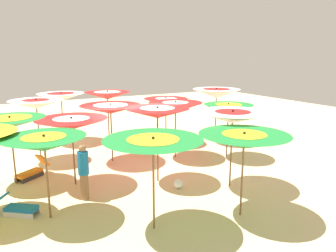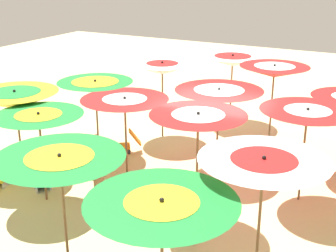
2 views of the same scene
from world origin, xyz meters
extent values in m
cube|color=beige|center=(0.00, 0.00, -0.02)|extent=(39.00, 39.00, 0.04)
cylinder|color=brown|center=(5.00, 1.33, 1.06)|extent=(0.05, 0.05, 2.12)
cone|color=white|center=(5.00, 1.33, 2.12)|extent=(2.14, 2.14, 0.35)
cone|color=red|center=(5.00, 1.33, 2.20)|extent=(1.24, 1.24, 0.20)
sphere|color=black|center=(5.00, 1.33, 2.33)|extent=(0.07, 0.07, 0.07)
cylinder|color=brown|center=(2.57, 2.68, 1.10)|extent=(0.05, 0.05, 2.20)
cone|color=white|center=(2.57, 2.68, 2.20)|extent=(1.98, 1.98, 0.34)
cone|color=red|center=(2.57, 2.68, 2.30)|extent=(0.98, 0.98, 0.17)
sphere|color=black|center=(2.57, 2.68, 2.40)|extent=(0.07, 0.07, 0.07)
cylinder|color=brown|center=(0.54, 3.70, 0.99)|extent=(0.05, 0.05, 1.98)
cone|color=#1E8C38|center=(0.54, 3.70, 1.98)|extent=(2.12, 2.12, 0.32)
cone|color=yellow|center=(0.54, 3.70, 2.04)|extent=(1.31, 1.31, 0.20)
sphere|color=black|center=(0.54, 3.70, 2.17)|extent=(0.07, 0.07, 0.07)
cylinder|color=brown|center=(-1.49, 4.70, 0.99)|extent=(0.05, 0.05, 1.99)
cone|color=yellow|center=(-1.49, 4.70, 1.99)|extent=(2.20, 2.20, 0.44)
cone|color=#1E8C38|center=(-1.49, 4.70, 2.08)|extent=(1.31, 1.31, 0.26)
sphere|color=black|center=(-1.49, 4.70, 2.24)|extent=(0.07, 0.07, 0.07)
cylinder|color=brown|center=(3.68, -0.46, 1.11)|extent=(0.05, 0.05, 2.23)
cone|color=red|center=(3.68, -0.46, 2.23)|extent=(2.05, 2.05, 0.34)
cone|color=white|center=(3.68, -0.46, 2.30)|extent=(1.20, 1.20, 0.20)
sphere|color=black|center=(3.68, -0.46, 2.42)|extent=(0.07, 0.07, 0.07)
cylinder|color=brown|center=(1.16, 0.25, 1.01)|extent=(0.05, 0.05, 2.03)
cone|color=red|center=(1.16, 0.25, 2.03)|extent=(2.28, 2.28, 0.33)
cone|color=white|center=(1.16, 0.25, 2.11)|extent=(1.30, 1.30, 0.19)
sphere|color=black|center=(1.16, 0.25, 2.23)|extent=(0.07, 0.07, 0.07)
cylinder|color=brown|center=(-0.49, 2.06, 0.98)|extent=(0.05, 0.05, 1.97)
cone|color=red|center=(-0.49, 2.06, 1.97)|extent=(2.17, 2.17, 0.34)
cone|color=white|center=(-0.49, 2.06, 2.05)|extent=(1.10, 1.10, 0.17)
sphere|color=black|center=(-0.49, 2.06, 2.16)|extent=(0.07, 0.07, 0.07)
cylinder|color=brown|center=(-2.36, 3.11, 0.97)|extent=(0.05, 0.05, 1.94)
cone|color=#1E8C38|center=(-2.36, 3.11, 1.94)|extent=(2.01, 2.01, 0.36)
cone|color=yellow|center=(-2.36, 3.11, 2.03)|extent=(1.04, 1.04, 0.19)
sphere|color=black|center=(-2.36, 3.11, 2.14)|extent=(0.07, 0.07, 0.07)
cylinder|color=brown|center=(0.45, -2.14, 1.01)|extent=(0.05, 0.05, 2.03)
cone|color=red|center=(0.45, -2.14, 2.03)|extent=(2.12, 2.12, 0.38)
cone|color=white|center=(0.45, -2.14, 2.13)|extent=(1.04, 1.04, 0.19)
sphere|color=black|center=(0.45, -2.14, 2.24)|extent=(0.07, 0.07, 0.07)
cylinder|color=brown|center=(-1.50, -0.37, 1.13)|extent=(0.05, 0.05, 2.25)
cone|color=red|center=(-1.50, -0.37, 2.25)|extent=(2.00, 2.00, 0.32)
cone|color=white|center=(-1.50, -0.37, 2.33)|extent=(1.09, 1.09, 0.17)
sphere|color=black|center=(-1.50, -0.37, 2.44)|extent=(0.07, 0.07, 0.07)
cylinder|color=brown|center=(-4.08, 1.04, 1.02)|extent=(0.05, 0.05, 2.04)
cone|color=#1E8C38|center=(-4.08, 1.04, 2.04)|extent=(2.28, 2.28, 0.31)
cone|color=yellow|center=(-4.08, 1.04, 2.12)|extent=(1.19, 1.19, 0.16)
sphere|color=black|center=(-4.08, 1.04, 2.22)|extent=(0.07, 0.07, 0.07)
cylinder|color=brown|center=(-2.94, -2.17, 1.10)|extent=(0.05, 0.05, 2.19)
cone|color=white|center=(-2.94, -2.17, 2.19)|extent=(2.13, 2.13, 0.35)
cone|color=red|center=(-2.94, -2.17, 2.29)|extent=(1.07, 1.07, 0.18)
sphere|color=black|center=(-2.94, -2.17, 2.40)|extent=(0.07, 0.07, 0.07)
cone|color=#1E8C38|center=(-4.55, -1.21, 1.97)|extent=(2.24, 2.24, 0.35)
cone|color=yellow|center=(-4.55, -1.21, 2.07)|extent=(1.08, 1.08, 0.17)
sphere|color=black|center=(-4.55, -1.21, 2.17)|extent=(0.07, 0.07, 0.07)
cube|color=#333338|center=(0.60, 3.19, 0.07)|extent=(0.56, 0.75, 0.14)
cube|color=#333338|center=(0.87, 3.38, 0.07)|extent=(0.56, 0.75, 0.14)
cube|color=orange|center=(0.74, 3.29, 0.19)|extent=(0.80, 0.92, 0.10)
cube|color=orange|center=(1.09, 2.80, 0.46)|extent=(0.48, 0.48, 0.46)
cube|color=silver|center=(-2.14, 4.86, 0.07)|extent=(0.83, 0.27, 0.14)
cube|color=silver|center=(-2.05, 4.54, 0.07)|extent=(0.83, 0.27, 0.14)
cube|color=yellow|center=(-2.09, 4.70, 0.19)|extent=(0.91, 0.55, 0.10)
cube|color=silver|center=(-1.73, 3.64, 0.07)|extent=(0.51, 0.67, 0.14)
cube|color=silver|center=(-2.00, 3.84, 0.07)|extent=(0.51, 0.67, 0.14)
cube|color=#1972B7|center=(-1.87, 3.74, 0.19)|extent=(0.75, 0.84, 0.10)
cube|color=#1972B7|center=(-1.51, 4.21, 0.39)|extent=(0.52, 0.54, 0.34)
cylinder|color=#A3704C|center=(-1.70, 2.06, 0.38)|extent=(0.24, 0.24, 0.75)
cylinder|color=#1972BF|center=(-1.70, 2.06, 1.08)|extent=(0.30, 0.30, 0.66)
sphere|color=#A3704C|center=(-1.70, 2.06, 1.51)|extent=(0.20, 0.20, 0.20)
sphere|color=white|center=(-2.35, -0.65, 0.15)|extent=(0.30, 0.30, 0.30)
camera|label=1|loc=(-10.35, 4.07, 4.04)|focal=34.48mm
camera|label=2|loc=(-9.61, -4.01, 5.37)|focal=49.73mm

